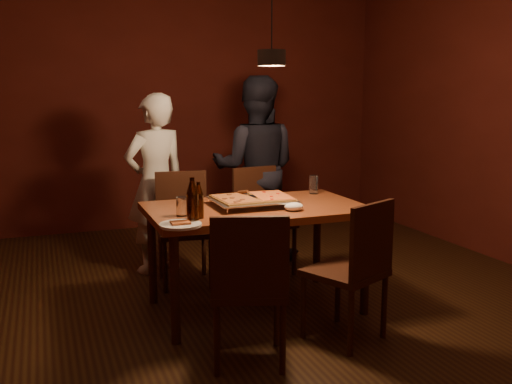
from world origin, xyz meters
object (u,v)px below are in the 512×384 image
object	(u,v)px
pizza_tray	(252,202)
plate_slice	(180,225)
chair_near_left	(249,276)
diner_dark	(255,168)
dining_table	(256,216)
chair_near_right	(357,259)
beer_bottle_b	(199,200)
beer_bottle_a	(192,200)
chair_far_right	(260,209)
chair_far_left	(183,217)
diner_white	(156,184)
pendant_lamp	(272,56)

from	to	relation	value
pizza_tray	plate_slice	size ratio (longest dim) A/B	2.17
chair_near_left	diner_dark	world-z (taller)	diner_dark
diner_dark	dining_table	bearing A→B (deg)	93.71
chair_near_left	chair_near_right	world-z (taller)	same
beer_bottle_b	chair_near_left	bearing A→B (deg)	-78.24
pizza_tray	beer_bottle_a	bearing A→B (deg)	-149.87
dining_table	chair_near_right	bearing A→B (deg)	-63.16
chair_far_right	plate_slice	distance (m)	1.61
chair_near_left	chair_far_left	bearing A→B (deg)	106.68
plate_slice	diner_dark	xyz separation A→B (m)	(1.10, 1.63, 0.08)
dining_table	diner_dark	xyz separation A→B (m)	(0.46, 1.23, 0.16)
chair_far_right	pizza_tray	bearing A→B (deg)	56.62
diner_white	beer_bottle_a	bearing A→B (deg)	70.95
chair_near_left	pizza_tray	world-z (taller)	chair_near_left
chair_far_left	chair_near_right	world-z (taller)	same
beer_bottle_b	diner_white	distance (m)	1.36
chair_far_right	dining_table	bearing A→B (deg)	58.35
chair_near_left	pizza_tray	bearing A→B (deg)	85.77
chair_far_left	beer_bottle_b	xyz separation A→B (m)	(-0.14, -1.03, 0.33)
diner_white	dining_table	bearing A→B (deg)	96.50
pizza_tray	beer_bottle_a	size ratio (longest dim) A/B	1.97
pizza_tray	diner_dark	bearing A→B (deg)	63.51
plate_slice	beer_bottle_a	bearing A→B (deg)	33.99
dining_table	plate_slice	world-z (taller)	plate_slice
chair_near_right	beer_bottle_a	xyz separation A→B (m)	(-0.92, 0.40, 0.35)
chair_near_right	pendant_lamp	size ratio (longest dim) A/B	0.51
diner_white	pendant_lamp	distance (m)	1.74
diner_white	diner_dark	world-z (taller)	diner_dark
dining_table	chair_near_right	world-z (taller)	chair_near_right
chair_far_right	diner_dark	bearing A→B (deg)	-113.08
chair_far_right	plate_slice	size ratio (longest dim) A/B	1.91
chair_far_right	diner_white	distance (m)	0.92
chair_far_left	diner_white	distance (m)	0.43
pizza_tray	diner_white	bearing A→B (deg)	108.15
plate_slice	chair_far_left	bearing A→B (deg)	75.90
chair_far_right	diner_white	size ratio (longest dim) A/B	0.32
diner_dark	beer_bottle_a	bearing A→B (deg)	81.71
chair_near_right	diner_dark	world-z (taller)	diner_dark
chair_near_right	diner_white	distance (m)	2.07
pendant_lamp	chair_far_left	bearing A→B (deg)	109.85
plate_slice	pendant_lamp	distance (m)	1.22
chair_far_left	pizza_tray	world-z (taller)	chair_far_left
chair_near_right	plate_slice	distance (m)	1.09
chair_near_right	chair_far_left	bearing A→B (deg)	90.09
pendant_lamp	plate_slice	bearing A→B (deg)	-163.35
beer_bottle_b	diner_dark	size ratio (longest dim) A/B	0.14
beer_bottle_a	dining_table	bearing A→B (deg)	32.22
dining_table	chair_far_right	world-z (taller)	chair_far_right
chair_near_right	plate_slice	size ratio (longest dim) A/B	2.20
chair_near_left	pizza_tray	distance (m)	0.93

